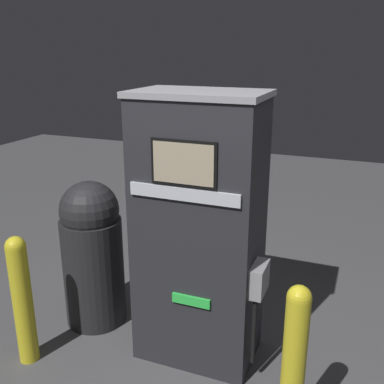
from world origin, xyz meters
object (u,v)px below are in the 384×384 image
at_px(safety_bollard_far, 22,297).
at_px(safety_bollard, 294,365).
at_px(gas_pump, 199,232).
at_px(trash_bin, 92,252).

bearing_deg(safety_bollard_far, safety_bollard, -0.87).
distance_m(gas_pump, safety_bollard, 1.08).
distance_m(gas_pump, trash_bin, 1.02).
distance_m(trash_bin, safety_bollard_far, 0.66).
bearing_deg(safety_bollard, trash_bin, 159.24).
bearing_deg(trash_bin, safety_bollard_far, -105.60).
relative_size(trash_bin, safety_bollard_far, 1.24).
distance_m(safety_bollard, trash_bin, 1.87).
xyz_separation_m(trash_bin, safety_bollard_far, (-0.18, -0.63, -0.10)).
bearing_deg(trash_bin, gas_pump, -4.04).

